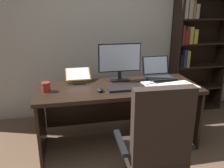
{
  "coord_description": "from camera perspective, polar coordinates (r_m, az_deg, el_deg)",
  "views": [
    {
      "loc": [
        -0.49,
        -1.36,
        1.61
      ],
      "look_at": [
        0.01,
        1.03,
        0.8
      ],
      "focal_mm": 37.25,
      "sensor_mm": 36.0,
      "label": 1
    }
  ],
  "objects": [
    {
      "name": "notepad",
      "position": [
        2.74,
        9.25,
        -0.06
      ],
      "size": [
        0.16,
        0.22,
        0.01
      ],
      "primitive_type": "cube",
      "rotation": [
        0.0,
        0.0,
        0.06
      ],
      "color": "white",
      "rests_on": "desk"
    },
    {
      "name": "computer_mouse",
      "position": [
        2.49,
        -2.97,
        -1.41
      ],
      "size": [
        0.06,
        0.1,
        0.04
      ],
      "primitive_type": "ellipsoid",
      "color": "black",
      "rests_on": "desk"
    },
    {
      "name": "monitor",
      "position": [
        2.82,
        1.89,
        5.51
      ],
      "size": [
        0.52,
        0.16,
        0.45
      ],
      "color": "black",
      "rests_on": "desk"
    },
    {
      "name": "open_binder",
      "position": [
        2.71,
        15.65,
        -0.62
      ],
      "size": [
        0.49,
        0.37,
        0.02
      ],
      "rotation": [
        0.0,
        0.0,
        0.17
      ],
      "color": "green",
      "rests_on": "desk"
    },
    {
      "name": "bookshelf",
      "position": [
        3.84,
        19.49,
        9.78
      ],
      "size": [
        0.83,
        0.29,
        2.17
      ],
      "color": "black",
      "rests_on": "ground"
    },
    {
      "name": "keyboard",
      "position": [
        2.55,
        3.71,
        -1.12
      ],
      "size": [
        0.42,
        0.15,
        0.02
      ],
      "primitive_type": "cube",
      "color": "black",
      "rests_on": "desk"
    },
    {
      "name": "desk",
      "position": [
        2.8,
        1.22,
        -3.93
      ],
      "size": [
        1.84,
        0.71,
        0.75
      ],
      "color": "black",
      "rests_on": "ground"
    },
    {
      "name": "wall_back",
      "position": [
        3.52,
        -3.79,
        13.43
      ],
      "size": [
        5.12,
        0.12,
        2.62
      ],
      "primitive_type": "cube",
      "color": "beige",
      "rests_on": "ground"
    },
    {
      "name": "reading_stand_with_book",
      "position": [
        2.84,
        -8.29,
        2.05
      ],
      "size": [
        0.3,
        0.25,
        0.15
      ],
      "color": "black",
      "rests_on": "desk"
    },
    {
      "name": "laptop",
      "position": [
        3.03,
        11.32,
        2.56
      ],
      "size": [
        0.36,
        0.33,
        0.25
      ],
      "color": "black",
      "rests_on": "desk"
    },
    {
      "name": "pen",
      "position": [
        2.75,
        9.65,
        0.15
      ],
      "size": [
        0.14,
        0.05,
        0.01
      ],
      "primitive_type": "cylinder",
      "rotation": [
        0.0,
        1.57,
        0.29
      ],
      "color": "navy",
      "rests_on": "notepad"
    },
    {
      "name": "coffee_mug",
      "position": [
        2.57,
        -15.91,
        -0.7
      ],
      "size": [
        0.09,
        0.09,
        0.1
      ],
      "primitive_type": "cylinder",
      "color": "maroon",
      "rests_on": "desk"
    },
    {
      "name": "office_chair",
      "position": [
        2.08,
        10.52,
        -15.98
      ],
      "size": [
        0.62,
        0.6,
        1.06
      ],
      "rotation": [
        0.0,
        0.0,
        -0.03
      ],
      "color": "black",
      "rests_on": "ground"
    }
  ]
}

